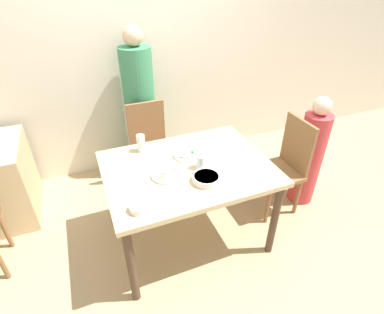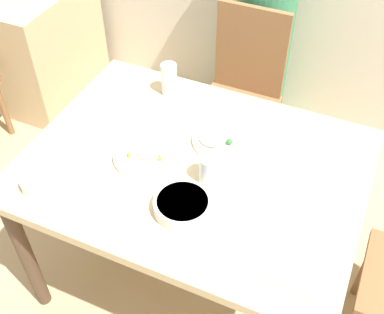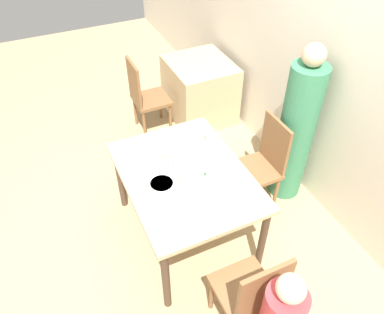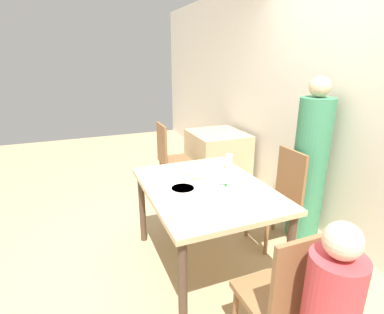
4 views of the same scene
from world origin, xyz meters
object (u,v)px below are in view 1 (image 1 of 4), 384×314
at_px(person_child, 309,156).
at_px(bowl_curry, 206,178).
at_px(person_adult, 141,112).
at_px(plate_rice_adult, 168,173).
at_px(chair_adult_spot, 151,147).
at_px(glass_water_tall, 141,143).
at_px(chair_child_spot, 284,165).

xyz_separation_m(person_child, bowl_curry, (-1.21, -0.27, 0.27)).
relative_size(person_adult, plate_rice_adult, 6.51).
bearing_deg(chair_adult_spot, plate_rice_adult, -95.84).
bearing_deg(plate_rice_adult, glass_water_tall, 103.63).
relative_size(chair_child_spot, glass_water_tall, 6.41).
bearing_deg(person_child, person_adult, 140.86).
height_order(chair_adult_spot, plate_rice_adult, chair_adult_spot).
height_order(chair_child_spot, person_child, person_child).
xyz_separation_m(bowl_curry, plate_rice_adult, (-0.23, 0.18, -0.01)).
bearing_deg(bowl_curry, person_child, 12.38).
height_order(plate_rice_adult, glass_water_tall, glass_water_tall).
distance_m(chair_adult_spot, person_child, 1.56).
height_order(person_adult, bowl_curry, person_adult).
bearing_deg(person_adult, bowl_curry, -84.02).
bearing_deg(plate_rice_adult, person_child, 3.52).
height_order(chair_adult_spot, bowl_curry, chair_adult_spot).
bearing_deg(chair_child_spot, person_child, 90.00).
xyz_separation_m(person_adult, bowl_curry, (0.14, -1.37, 0.04)).
bearing_deg(person_adult, chair_child_spot, -46.01).
relative_size(chair_adult_spot, bowl_curry, 4.65).
bearing_deg(bowl_curry, person_adult, 95.98).
height_order(person_adult, glass_water_tall, person_adult).
bearing_deg(person_child, chair_child_spot, 180.00).
distance_m(person_child, glass_water_tall, 1.60).
bearing_deg(chair_adult_spot, person_adult, 90.00).
xyz_separation_m(chair_child_spot, plate_rice_adult, (-1.15, -0.09, 0.28)).
relative_size(person_adult, person_child, 1.44).
distance_m(chair_adult_spot, bowl_curry, 1.09).
distance_m(chair_adult_spot, chair_child_spot, 1.32).
distance_m(chair_child_spot, bowl_curry, 1.00).
height_order(chair_adult_spot, person_child, person_child).
height_order(person_child, plate_rice_adult, person_child).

